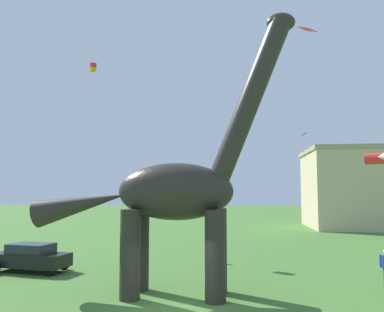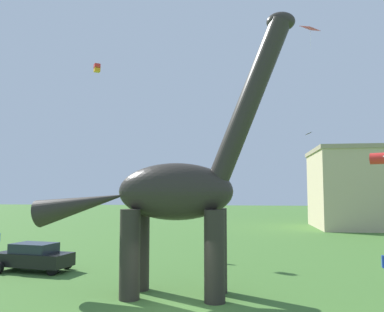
% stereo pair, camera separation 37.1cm
% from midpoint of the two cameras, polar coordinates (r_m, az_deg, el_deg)
% --- Properties ---
extents(dinosaur_sculpture, '(11.69, 2.48, 12.22)m').
position_cam_midpoint_polar(dinosaur_sculpture, '(17.40, -1.99, -5.10)').
color(dinosaur_sculpture, '#2D2823').
rests_on(dinosaur_sculpture, ground_plane).
extents(parked_sedan_left, '(4.44, 2.46, 1.55)m').
position_cam_midpoint_polar(parked_sedan_left, '(24.51, -21.25, -13.25)').
color(parked_sedan_left, black).
rests_on(parked_sedan_left, ground_plane).
extents(person_strolling_adult, '(0.43, 0.19, 1.16)m').
position_cam_midpoint_polar(person_strolling_adult, '(25.63, 4.05, -13.46)').
color(person_strolling_adult, black).
rests_on(person_strolling_adult, ground_plane).
extents(kite_apex, '(0.44, 0.61, 0.19)m').
position_cam_midpoint_polar(kite_apex, '(32.48, 16.63, 3.10)').
color(kite_apex, black).
extents(kite_high_left, '(0.66, 0.66, 0.67)m').
position_cam_midpoint_polar(kite_high_left, '(35.21, -13.12, 12.15)').
color(kite_high_left, red).
extents(kite_far_right, '(1.33, 1.33, 1.43)m').
position_cam_midpoint_polar(kite_far_right, '(26.93, 16.92, 17.03)').
color(kite_far_right, red).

